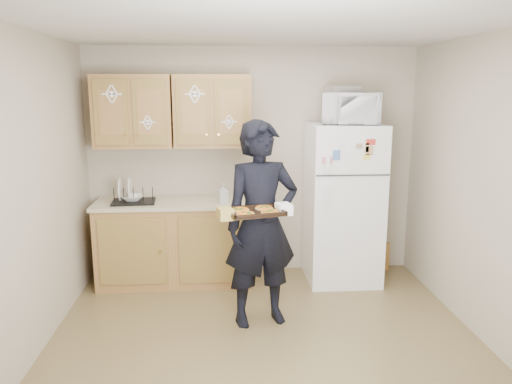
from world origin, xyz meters
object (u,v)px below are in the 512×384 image
(person, at_px, (261,224))
(baking_tray, at_px, (255,213))
(refrigerator, at_px, (343,204))
(dish_rack, at_px, (133,194))
(microwave, at_px, (350,108))

(person, distance_m, baking_tray, 0.35)
(refrigerator, xyz_separation_m, dish_rack, (-2.21, -0.01, 0.14))
(baking_tray, height_order, microwave, microwave)
(microwave, xyz_separation_m, dish_rack, (-2.23, 0.04, -0.87))
(refrigerator, relative_size, person, 0.94)
(refrigerator, height_order, person, person)
(microwave, distance_m, dish_rack, 2.40)
(person, distance_m, dish_rack, 1.57)
(baking_tray, xyz_separation_m, dish_rack, (-1.18, 1.24, -0.10))
(microwave, relative_size, dish_rack, 1.33)
(refrigerator, distance_m, microwave, 1.01)
(baking_tray, bearing_deg, refrigerator, 35.84)
(microwave, bearing_deg, person, -128.37)
(baking_tray, distance_m, microwave, 1.77)
(refrigerator, bearing_deg, person, -134.92)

